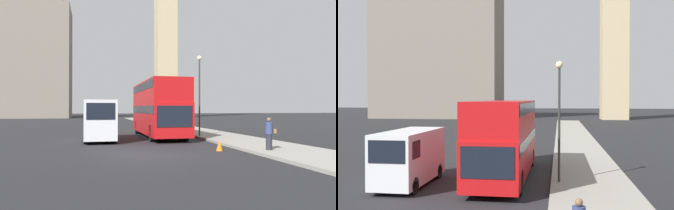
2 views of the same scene
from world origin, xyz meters
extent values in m
cube|color=slate|center=(-21.16, 69.82, 13.64)|extent=(27.24, 13.21, 27.28)
cube|color=#B71114|center=(2.51, 9.16, 1.41)|extent=(2.56, 10.20, 2.21)
cube|color=#B71114|center=(2.51, 9.16, 3.33)|extent=(2.56, 10.00, 1.64)
cube|color=black|center=(2.51, 9.16, 2.09)|extent=(2.60, 9.80, 0.55)
cube|color=black|center=(2.51, 9.16, 3.78)|extent=(2.60, 9.59, 0.55)
cube|color=black|center=(2.51, 4.05, 1.68)|extent=(2.25, 0.03, 1.32)
cylinder|color=black|center=(1.59, 5.59, 0.56)|extent=(0.72, 1.13, 1.13)
cylinder|color=black|center=(3.43, 5.59, 0.56)|extent=(0.72, 1.13, 1.13)
cylinder|color=black|center=(1.59, 12.73, 0.56)|extent=(0.72, 1.13, 1.13)
cylinder|color=black|center=(3.43, 12.73, 0.56)|extent=(0.72, 1.13, 1.13)
cube|color=silver|center=(-1.92, 6.80, 1.45)|extent=(1.97, 5.06, 2.48)
cube|color=black|center=(-1.92, 4.26, 2.00)|extent=(1.68, 0.02, 0.99)
cube|color=black|center=(-1.92, 5.16, 2.00)|extent=(2.00, 0.91, 0.79)
cylinder|color=black|center=(-2.66, 5.08, 0.39)|extent=(0.49, 0.78, 0.78)
cylinder|color=black|center=(-1.19, 5.08, 0.39)|extent=(0.49, 0.78, 0.78)
cylinder|color=black|center=(-2.66, 8.52, 0.39)|extent=(0.49, 0.78, 0.78)
cylinder|color=black|center=(-1.19, 8.52, 0.39)|extent=(0.49, 0.78, 0.78)
sphere|color=brown|center=(5.92, -1.06, 1.62)|extent=(0.21, 0.21, 0.21)
cylinder|color=#2D332D|center=(5.40, 7.89, 2.96)|extent=(0.12, 0.12, 5.63)
sphere|color=beige|center=(5.40, 7.89, 5.96)|extent=(0.36, 0.36, 0.36)
cube|color=navy|center=(-2.30, 35.39, 0.56)|extent=(1.75, 4.46, 0.78)
cube|color=black|center=(-2.30, 35.50, 1.21)|extent=(1.58, 2.14, 0.52)
cylinder|color=black|center=(-2.99, 33.96, 0.34)|extent=(0.39, 0.68, 0.68)
cylinder|color=black|center=(-1.62, 33.96, 0.34)|extent=(0.39, 0.68, 0.68)
cylinder|color=black|center=(-2.99, 36.81, 0.34)|extent=(0.39, 0.68, 0.68)
cylinder|color=black|center=(-1.62, 36.81, 0.34)|extent=(0.39, 0.68, 0.68)
camera|label=1|loc=(-2.47, -15.38, 2.12)|focal=35.00mm
camera|label=2|loc=(5.41, -10.81, 4.30)|focal=40.00mm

